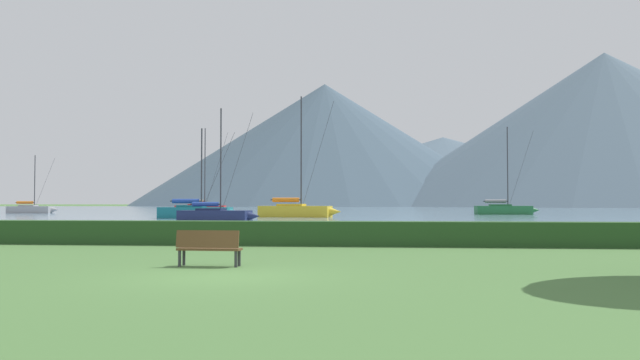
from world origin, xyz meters
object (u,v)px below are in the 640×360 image
at_px(sailboat_slip_3, 201,208).
at_px(park_bench_near_path, 209,246).
at_px(sailboat_slip_1, 31,209).
at_px(sailboat_slip_7, 296,210).
at_px(sailboat_slip_2, 504,209).
at_px(sailboat_slip_6, 196,212).
at_px(sailboat_slip_0, 216,215).

bearing_deg(sailboat_slip_3, park_bench_near_path, -78.13).
height_order(sailboat_slip_1, park_bench_near_path, sailboat_slip_1).
bearing_deg(sailboat_slip_1, sailboat_slip_7, -29.12).
height_order(sailboat_slip_2, sailboat_slip_3, sailboat_slip_3).
height_order(sailboat_slip_6, park_bench_near_path, sailboat_slip_6).
distance_m(sailboat_slip_3, sailboat_slip_6, 34.20).
relative_size(sailboat_slip_1, park_bench_near_path, 5.32).
bearing_deg(sailboat_slip_6, sailboat_slip_0, -66.09).
height_order(sailboat_slip_3, sailboat_slip_6, sailboat_slip_3).
height_order(sailboat_slip_2, sailboat_slip_7, sailboat_slip_7).
distance_m(sailboat_slip_2, sailboat_slip_6, 44.26).
bearing_deg(sailboat_slip_1, sailboat_slip_2, -4.79).
distance_m(sailboat_slip_2, park_bench_near_path, 79.19).
bearing_deg(sailboat_slip_2, sailboat_slip_7, -146.48).
bearing_deg(sailboat_slip_6, sailboat_slip_2, 35.57).
bearing_deg(sailboat_slip_2, sailboat_slip_3, 168.23).
bearing_deg(park_bench_near_path, sailboat_slip_1, 124.19).
xyz_separation_m(sailboat_slip_1, sailboat_slip_7, (44.76, -23.06, 0.15)).
bearing_deg(sailboat_slip_7, sailboat_slip_3, 132.77).
relative_size(sailboat_slip_0, sailboat_slip_6, 1.05).
distance_m(sailboat_slip_6, park_bench_near_path, 52.78).
bearing_deg(sailboat_slip_6, sailboat_slip_1, 139.22).
xyz_separation_m(sailboat_slip_3, sailboat_slip_6, (9.12, -32.96, -0.04)).
bearing_deg(sailboat_slip_3, sailboat_slip_6, -79.09).
relative_size(sailboat_slip_6, park_bench_near_path, 5.58).
relative_size(sailboat_slip_0, park_bench_near_path, 5.85).
bearing_deg(sailboat_slip_3, sailboat_slip_2, -13.25).
distance_m(sailboat_slip_0, sailboat_slip_1, 57.37).
bearing_deg(park_bench_near_path, sailboat_slip_6, 108.97).
bearing_deg(sailboat_slip_1, sailboat_slip_6, -42.07).
bearing_deg(sailboat_slip_0, sailboat_slip_2, 56.61).
bearing_deg(sailboat_slip_1, sailboat_slip_0, -47.30).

